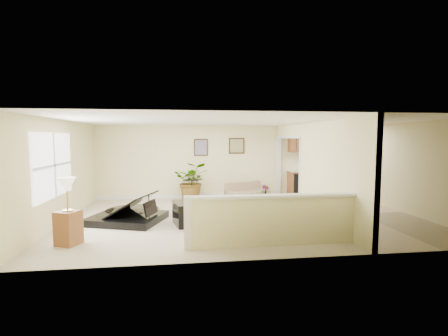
{
  "coord_description": "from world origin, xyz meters",
  "views": [
    {
      "loc": [
        -1.58,
        -8.22,
        2.05
      ],
      "look_at": [
        -0.48,
        0.4,
        1.26
      ],
      "focal_mm": 26.0,
      "sensor_mm": 36.0,
      "label": 1
    }
  ],
  "objects": [
    {
      "name": "floor",
      "position": [
        0.0,
        0.0,
        0.0
      ],
      "size": [
        9.0,
        9.0,
        0.0
      ],
      "primitive_type": "plane",
      "color": "beige",
      "rests_on": "ground"
    },
    {
      "name": "back_wall",
      "position": [
        0.0,
        3.0,
        1.25
      ],
      "size": [
        9.0,
        0.04,
        2.5
      ],
      "primitive_type": "cube",
      "color": "beige",
      "rests_on": "floor"
    },
    {
      "name": "front_wall",
      "position": [
        0.0,
        -3.0,
        1.25
      ],
      "size": [
        9.0,
        0.04,
        2.5
      ],
      "primitive_type": "cube",
      "color": "beige",
      "rests_on": "floor"
    },
    {
      "name": "left_wall",
      "position": [
        -4.5,
        0.0,
        1.25
      ],
      "size": [
        0.04,
        6.0,
        2.5
      ],
      "primitive_type": "cube",
      "color": "beige",
      "rests_on": "floor"
    },
    {
      "name": "right_wall",
      "position": [
        4.5,
        0.0,
        1.25
      ],
      "size": [
        0.04,
        6.0,
        2.5
      ],
      "primitive_type": "cube",
      "color": "beige",
      "rests_on": "floor"
    },
    {
      "name": "ceiling",
      "position": [
        0.0,
        0.0,
        2.5
      ],
      "size": [
        9.0,
        6.0,
        0.04
      ],
      "primitive_type": "cube",
      "color": "white",
      "rests_on": "back_wall"
    },
    {
      "name": "kitchen_vinyl",
      "position": [
        3.15,
        0.0,
        0.0
      ],
      "size": [
        2.7,
        6.0,
        0.01
      ],
      "primitive_type": "cube",
      "color": "tan",
      "rests_on": "floor"
    },
    {
      "name": "interior_partition",
      "position": [
        1.8,
        0.25,
        1.22
      ],
      "size": [
        0.18,
        5.99,
        2.5
      ],
      "color": "beige",
      "rests_on": "floor"
    },
    {
      "name": "pony_half_wall",
      "position": [
        0.08,
        -2.3,
        0.52
      ],
      "size": [
        3.42,
        0.22,
        1.0
      ],
      "color": "beige",
      "rests_on": "floor"
    },
    {
      "name": "left_window",
      "position": [
        -4.49,
        -0.5,
        1.45
      ],
      "size": [
        0.05,
        2.15,
        1.45
      ],
      "primitive_type": "cube",
      "color": "white",
      "rests_on": "left_wall"
    },
    {
      "name": "wall_art_left",
      "position": [
        -0.95,
        2.97,
        1.75
      ],
      "size": [
        0.48,
        0.04,
        0.58
      ],
      "color": "#342112",
      "rests_on": "back_wall"
    },
    {
      "name": "wall_mirror",
      "position": [
        0.3,
        2.97,
        1.8
      ],
      "size": [
        0.55,
        0.04,
        0.55
      ],
      "color": "#342112",
      "rests_on": "back_wall"
    },
    {
      "name": "kitchen_cabinets",
      "position": [
        3.19,
        2.73,
        0.87
      ],
      "size": [
        2.36,
        0.65,
        2.33
      ],
      "color": "brown",
      "rests_on": "floor"
    },
    {
      "name": "piano",
      "position": [
        -3.0,
        0.05,
        0.65
      ],
      "size": [
        2.28,
        2.26,
        1.56
      ],
      "rotation": [
        0.0,
        0.0,
        -0.33
      ],
      "color": "black",
      "rests_on": "floor"
    },
    {
      "name": "piano_bench",
      "position": [
        -1.57,
        -0.57,
        0.27
      ],
      "size": [
        0.56,
        0.87,
        0.54
      ],
      "primitive_type": "cube",
      "rotation": [
        0.0,
        0.0,
        0.21
      ],
      "color": "black",
      "rests_on": "floor"
    },
    {
      "name": "loveseat",
      "position": [
        0.55,
        2.28,
        0.3
      ],
      "size": [
        1.63,
        1.24,
        0.78
      ],
      "rotation": [
        0.0,
        0.0,
        0.39
      ],
      "color": "tan",
      "rests_on": "floor"
    },
    {
      "name": "accent_table",
      "position": [
        -1.29,
        2.43,
        0.46
      ],
      "size": [
        0.49,
        0.49,
        0.71
      ],
      "color": "black",
      "rests_on": "floor"
    },
    {
      "name": "palm_plant",
      "position": [
        -1.27,
        2.63,
        0.62
      ],
      "size": [
        1.29,
        1.16,
        1.27
      ],
      "color": "black",
      "rests_on": "floor"
    },
    {
      "name": "small_plant",
      "position": [
        1.11,
        2.1,
        0.22
      ],
      "size": [
        0.37,
        0.37,
        0.52
      ],
      "color": "black",
      "rests_on": "floor"
    },
    {
      "name": "lamp_stand",
      "position": [
        -3.79,
        -1.75,
        0.56
      ],
      "size": [
        0.51,
        0.51,
        1.31
      ],
      "color": "brown",
      "rests_on": "floor"
    }
  ]
}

